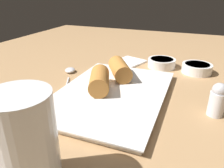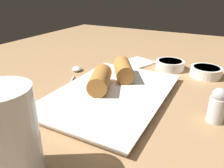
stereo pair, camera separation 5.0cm
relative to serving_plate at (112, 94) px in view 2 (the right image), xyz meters
The scene contains 10 objects.
table_surface 3.68cm from the serving_plate, 33.62° to the left, with size 180.00×140.00×2.00cm.
serving_plate is the anchor object (origin of this frame).
roll_front_left 9.77cm from the serving_plate, behind, with size 10.83×9.04×4.51cm.
roll_front_right 4.47cm from the serving_plate, 96.49° to the right, with size 10.91×7.94×4.51cm.
dipping_bowl_near 26.21cm from the serving_plate, 164.51° to the left, with size 8.69×8.69×2.75cm.
dipping_bowl_far 29.84cm from the serving_plate, 143.74° to the left, with size 8.69×8.69×2.75cm.
spoon 19.13cm from the serving_plate, 117.66° to the right, with size 17.32×9.88×1.33cm.
napkin 25.74cm from the serving_plate, behind, with size 12.26×11.33×0.60cm.
drinking_glass 27.28cm from the serving_plate, ahead, with size 7.65×7.65×13.13cm.
salt_shaker 22.17cm from the serving_plate, 90.91° to the left, with size 3.13×3.13×6.91cm.
Camera 2 is at (37.38, 19.50, 25.45)cm, focal length 35.00 mm.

